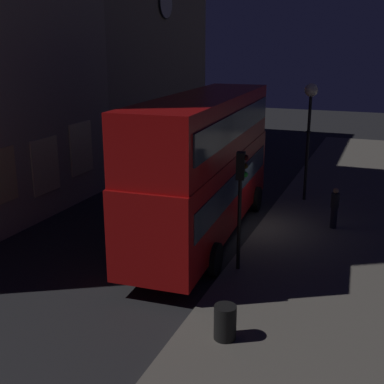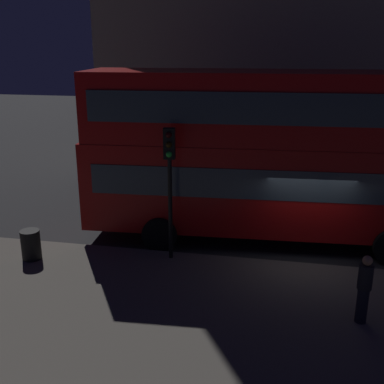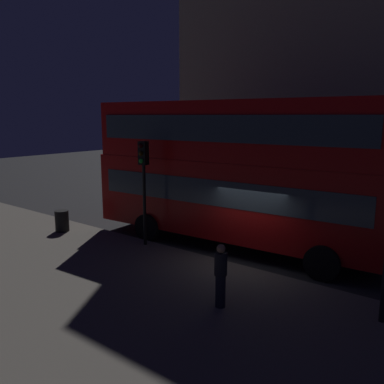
{
  "view_description": "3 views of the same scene",
  "coord_description": "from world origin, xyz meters",
  "views": [
    {
      "loc": [
        -18.39,
        -4.95,
        7.11
      ],
      "look_at": [
        -2.99,
        1.12,
        2.24
      ],
      "focal_mm": 46.87,
      "sensor_mm": 36.0,
      "label": 1
    },
    {
      "loc": [
        -0.88,
        -13.3,
        6.24
      ],
      "look_at": [
        -3.5,
        0.1,
        1.88
      ],
      "focal_mm": 44.38,
      "sensor_mm": 36.0,
      "label": 2
    },
    {
      "loc": [
        6.38,
        -11.26,
        4.88
      ],
      "look_at": [
        -2.32,
        -0.09,
        2.2
      ],
      "focal_mm": 37.84,
      "sensor_mm": 36.0,
      "label": 3
    }
  ],
  "objects": [
    {
      "name": "litter_bin",
      "position": [
        -7.95,
        -1.71,
        0.56
      ],
      "size": [
        0.56,
        0.56,
        0.88
      ],
      "primitive_type": "cylinder",
      "color": "black",
      "rests_on": "sidewalk_slab"
    },
    {
      "name": "pedestrian",
      "position": [
        1.09,
        -3.31,
        0.97
      ],
      "size": [
        0.32,
        0.32,
        1.64
      ],
      "rotation": [
        0.0,
        0.0,
        6.05
      ],
      "color": "black",
      "rests_on": "sidewalk_slab"
    },
    {
      "name": "double_decker_bus",
      "position": [
        -1.45,
        1.21,
        3.04
      ],
      "size": [
        11.4,
        3.26,
        5.4
      ],
      "rotation": [
        0.0,
        0.0,
        0.06
      ],
      "color": "#9E0C0C",
      "rests_on": "ground"
    },
    {
      "name": "sidewalk_slab",
      "position": [
        0.0,
        -5.23,
        0.06
      ],
      "size": [
        44.0,
        9.54,
        0.12
      ],
      "primitive_type": "cube",
      "color": "#5B564F",
      "rests_on": "ground"
    },
    {
      "name": "traffic_light_near_kerb",
      "position": [
        -3.94,
        -0.88,
        2.9
      ],
      "size": [
        0.36,
        0.38,
        3.86
      ],
      "rotation": [
        0.0,
        0.0,
        0.15
      ],
      "color": "black",
      "rests_on": "sidewalk_slab"
    },
    {
      "name": "ground_plane",
      "position": [
        0.0,
        0.0,
        0.0
      ],
      "size": [
        80.0,
        80.0,
        0.0
      ],
      "primitive_type": "plane",
      "color": "#232326"
    }
  ]
}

